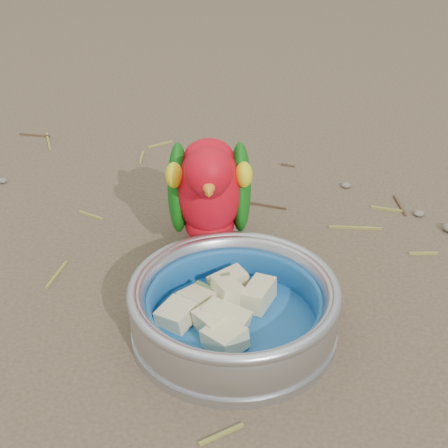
# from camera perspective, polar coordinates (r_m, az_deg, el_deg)

# --- Properties ---
(ground) EXTENTS (60.00, 60.00, 0.00)m
(ground) POSITION_cam_1_polar(r_m,az_deg,el_deg) (0.77, -4.75, -6.00)
(ground) COLOR brown
(food_bowl) EXTENTS (0.21, 0.21, 0.02)m
(food_bowl) POSITION_cam_1_polar(r_m,az_deg,el_deg) (0.71, 0.83, -8.65)
(food_bowl) COLOR #B2B2BA
(food_bowl) RESTS_ON ground
(bowl_wall) EXTENTS (0.21, 0.21, 0.04)m
(bowl_wall) POSITION_cam_1_polar(r_m,az_deg,el_deg) (0.69, 0.85, -6.74)
(bowl_wall) COLOR #B2B2BA
(bowl_wall) RESTS_ON food_bowl
(fruit_wedges) EXTENTS (0.13, 0.13, 0.03)m
(fruit_wedges) POSITION_cam_1_polar(r_m,az_deg,el_deg) (0.70, 0.85, -7.20)
(fruit_wedges) COLOR beige
(fruit_wedges) RESTS_ON food_bowl
(lory_parrot) EXTENTS (0.13, 0.22, 0.16)m
(lory_parrot) POSITION_cam_1_polar(r_m,az_deg,el_deg) (0.78, -1.22, 1.92)
(lory_parrot) COLOR red
(lory_parrot) RESTS_ON ground
(ground_debris) EXTENTS (0.90, 0.80, 0.01)m
(ground_debris) POSITION_cam_1_polar(r_m,az_deg,el_deg) (0.82, -3.42, -2.80)
(ground_debris) COLOR olive
(ground_debris) RESTS_ON ground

